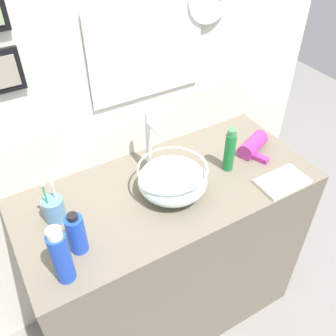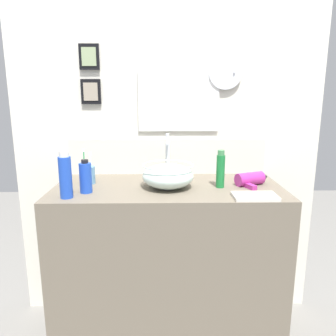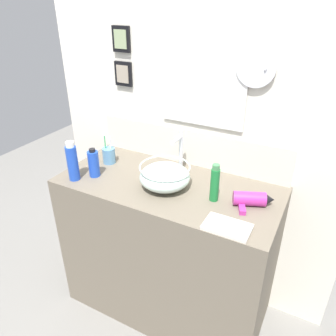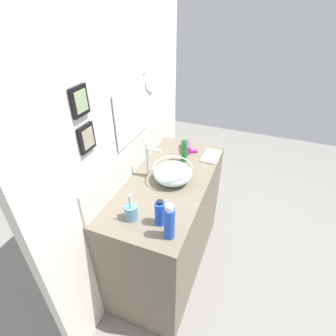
% 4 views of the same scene
% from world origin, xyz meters
% --- Properties ---
extents(ground_plane, '(6.00, 6.00, 0.00)m').
position_xyz_m(ground_plane, '(0.00, 0.00, 0.00)').
color(ground_plane, gray).
extents(vanity_counter, '(1.23, 0.57, 0.94)m').
position_xyz_m(vanity_counter, '(0.00, 0.00, 0.47)').
color(vanity_counter, '#6B6051').
rests_on(vanity_counter, ground).
extents(back_panel, '(1.88, 0.10, 2.36)m').
position_xyz_m(back_panel, '(0.00, 0.32, 1.18)').
color(back_panel, silver).
rests_on(back_panel, ground).
extents(glass_bowl_sink, '(0.27, 0.27, 0.13)m').
position_xyz_m(glass_bowl_sink, '(0.00, -0.04, 1.00)').
color(glass_bowl_sink, silver).
rests_on(glass_bowl_sink, vanity_counter).
extents(faucet, '(0.02, 0.12, 0.27)m').
position_xyz_m(faucet, '(0.00, 0.14, 1.09)').
color(faucet, silver).
rests_on(faucet, vanity_counter).
extents(hair_drier, '(0.21, 0.18, 0.07)m').
position_xyz_m(hair_drier, '(0.46, 0.01, 0.97)').
color(hair_drier, '#B22D8C').
rests_on(hair_drier, vanity_counter).
extents(toothbrush_cup, '(0.08, 0.08, 0.20)m').
position_xyz_m(toothbrush_cup, '(-0.44, 0.06, 0.99)').
color(toothbrush_cup, '#598CB2').
rests_on(toothbrush_cup, vanity_counter).
extents(shampoo_bottle, '(0.04, 0.04, 0.20)m').
position_xyz_m(shampoo_bottle, '(0.28, -0.03, 1.03)').
color(shampoo_bottle, '#197233').
rests_on(shampoo_bottle, vanity_counter).
extents(spray_bottle, '(0.06, 0.06, 0.17)m').
position_xyz_m(spray_bottle, '(-0.42, -0.11, 1.01)').
color(spray_bottle, blue).
rests_on(spray_bottle, vanity_counter).
extents(lotion_bottle, '(0.06, 0.06, 0.23)m').
position_xyz_m(lotion_bottle, '(-0.49, -0.20, 1.04)').
color(lotion_bottle, blue).
rests_on(lotion_bottle, vanity_counter).
extents(hand_towel, '(0.21, 0.13, 0.02)m').
position_xyz_m(hand_towel, '(0.41, -0.22, 0.94)').
color(hand_towel, silver).
rests_on(hand_towel, vanity_counter).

